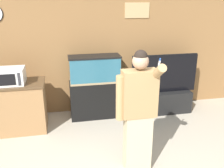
% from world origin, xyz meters
% --- Properties ---
extents(wall_back_paneled, '(10.00, 0.08, 2.60)m').
position_xyz_m(wall_back_paneled, '(-0.00, 2.91, 1.30)').
color(wall_back_paneled, olive).
rests_on(wall_back_paneled, ground_plane).
extents(counter_island, '(1.27, 0.61, 0.93)m').
position_xyz_m(counter_island, '(-1.53, 2.25, 0.46)').
color(counter_island, olive).
rests_on(counter_island, ground_plane).
extents(microwave, '(0.44, 0.41, 0.27)m').
position_xyz_m(microwave, '(-1.43, 2.21, 1.06)').
color(microwave, white).
rests_on(microwave, counter_island).
extents(aquarium_on_stand, '(1.00, 0.40, 1.28)m').
position_xyz_m(aquarium_on_stand, '(0.05, 2.53, 0.64)').
color(aquarium_on_stand, black).
rests_on(aquarium_on_stand, ground_plane).
extents(tv_on_stand, '(1.39, 0.40, 1.25)m').
position_xyz_m(tv_on_stand, '(1.49, 2.45, 0.37)').
color(tv_on_stand, black).
rests_on(tv_on_stand, ground_plane).
extents(person_standing, '(0.55, 0.41, 1.74)m').
position_xyz_m(person_standing, '(0.40, 0.77, 0.91)').
color(person_standing, '#BCAD89').
rests_on(person_standing, ground_plane).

